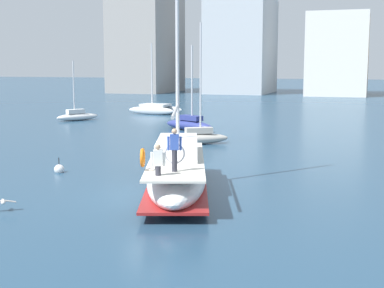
{
  "coord_description": "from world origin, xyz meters",
  "views": [
    {
      "loc": [
        8.06,
        -19.97,
        5.29
      ],
      "look_at": [
        0.49,
        3.0,
        1.8
      ],
      "focal_mm": 51.0,
      "sensor_mm": 36.0,
      "label": 1
    }
  ],
  "objects_px": {
    "moored_sloop_near": "(155,108)",
    "seagull": "(3,202)",
    "main_sailboat": "(177,171)",
    "moored_sloop_far": "(189,124)",
    "mooring_buoy": "(59,169)",
    "moored_cutter_right": "(196,136)",
    "moored_catamaran": "(77,116)"
  },
  "relations": [
    {
      "from": "main_sailboat",
      "to": "mooring_buoy",
      "type": "distance_m",
      "value": 7.46
    },
    {
      "from": "moored_sloop_far",
      "to": "seagull",
      "type": "relative_size",
      "value": 8.61
    },
    {
      "from": "moored_catamaran",
      "to": "seagull",
      "type": "height_order",
      "value": "moored_catamaran"
    },
    {
      "from": "main_sailboat",
      "to": "moored_sloop_near",
      "type": "bearing_deg",
      "value": 113.41
    },
    {
      "from": "moored_cutter_right",
      "to": "moored_catamaran",
      "type": "bearing_deg",
      "value": 143.53
    },
    {
      "from": "main_sailboat",
      "to": "moored_sloop_near",
      "type": "height_order",
      "value": "main_sailboat"
    },
    {
      "from": "moored_sloop_near",
      "to": "mooring_buoy",
      "type": "bearing_deg",
      "value": -76.22
    },
    {
      "from": "moored_sloop_near",
      "to": "moored_cutter_right",
      "type": "height_order",
      "value": "moored_cutter_right"
    },
    {
      "from": "main_sailboat",
      "to": "seagull",
      "type": "xyz_separation_m",
      "value": [
        -5.05,
        -4.77,
        -0.55
      ]
    },
    {
      "from": "moored_catamaran",
      "to": "moored_cutter_right",
      "type": "xyz_separation_m",
      "value": [
        15.87,
        -11.73,
        0.07
      ]
    },
    {
      "from": "main_sailboat",
      "to": "moored_cutter_right",
      "type": "xyz_separation_m",
      "value": [
        -3.58,
        13.75,
        -0.36
      ]
    },
    {
      "from": "main_sailboat",
      "to": "seagull",
      "type": "bearing_deg",
      "value": -136.63
    },
    {
      "from": "main_sailboat",
      "to": "moored_sloop_far",
      "type": "bearing_deg",
      "value": 107.26
    },
    {
      "from": "moored_catamaran",
      "to": "moored_cutter_right",
      "type": "height_order",
      "value": "moored_cutter_right"
    },
    {
      "from": "moored_sloop_near",
      "to": "moored_cutter_right",
      "type": "relative_size",
      "value": 0.95
    },
    {
      "from": "moored_sloop_far",
      "to": "seagull",
      "type": "bearing_deg",
      "value": -86.62
    },
    {
      "from": "moored_sloop_far",
      "to": "moored_cutter_right",
      "type": "bearing_deg",
      "value": -68.01
    },
    {
      "from": "main_sailboat",
      "to": "moored_sloop_far",
      "type": "height_order",
      "value": "main_sailboat"
    },
    {
      "from": "moored_sloop_near",
      "to": "seagull",
      "type": "height_order",
      "value": "moored_sloop_near"
    },
    {
      "from": "seagull",
      "to": "moored_sloop_far",
      "type": "bearing_deg",
      "value": 93.38
    },
    {
      "from": "moored_catamaran",
      "to": "moored_cutter_right",
      "type": "bearing_deg",
      "value": -36.47
    },
    {
      "from": "seagull",
      "to": "moored_sloop_near",
      "type": "bearing_deg",
      "value": 104.18
    },
    {
      "from": "moored_sloop_far",
      "to": "moored_cutter_right",
      "type": "relative_size",
      "value": 0.85
    },
    {
      "from": "mooring_buoy",
      "to": "seagull",
      "type": "bearing_deg",
      "value": -73.99
    },
    {
      "from": "main_sailboat",
      "to": "moored_cutter_right",
      "type": "height_order",
      "value": "main_sailboat"
    },
    {
      "from": "moored_catamaran",
      "to": "mooring_buoy",
      "type": "height_order",
      "value": "moored_catamaran"
    },
    {
      "from": "moored_sloop_far",
      "to": "moored_catamaran",
      "type": "distance_m",
      "value": 13.56
    },
    {
      "from": "main_sailboat",
      "to": "moored_sloop_far",
      "type": "xyz_separation_m",
      "value": [
        -6.58,
        21.19,
        -0.35
      ]
    },
    {
      "from": "moored_sloop_near",
      "to": "seagull",
      "type": "xyz_separation_m",
      "value": [
        9.98,
        -39.47,
        -0.27
      ]
    },
    {
      "from": "moored_catamaran",
      "to": "seagull",
      "type": "bearing_deg",
      "value": -64.55
    },
    {
      "from": "seagull",
      "to": "moored_cutter_right",
      "type": "bearing_deg",
      "value": 85.46
    },
    {
      "from": "moored_sloop_far",
      "to": "moored_cutter_right",
      "type": "distance_m",
      "value": 8.02
    }
  ]
}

